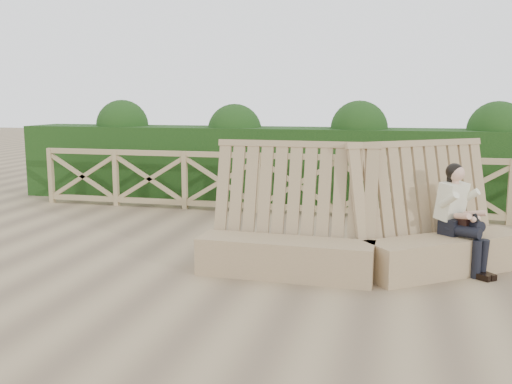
# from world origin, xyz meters

# --- Properties ---
(ground) EXTENTS (60.00, 60.00, 0.00)m
(ground) POSITION_xyz_m (0.00, 0.00, 0.00)
(ground) COLOR brown
(ground) RESTS_ON ground
(bench) EXTENTS (3.86, 1.89, 1.58)m
(bench) POSITION_xyz_m (1.41, 0.24, 0.39)
(bench) COLOR #8E7651
(bench) RESTS_ON ground
(woman) EXTENTS (0.73, 0.71, 1.31)m
(woman) POSITION_xyz_m (2.50, 0.58, 0.71)
(woman) COLOR black
(woman) RESTS_ON ground
(guardrail) EXTENTS (10.10, 0.09, 1.10)m
(guardrail) POSITION_xyz_m (0.00, 3.50, 0.55)
(guardrail) COLOR #907C54
(guardrail) RESTS_ON ground
(hedge) EXTENTS (12.00, 1.20, 1.50)m
(hedge) POSITION_xyz_m (0.00, 4.70, 0.75)
(hedge) COLOR black
(hedge) RESTS_ON ground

